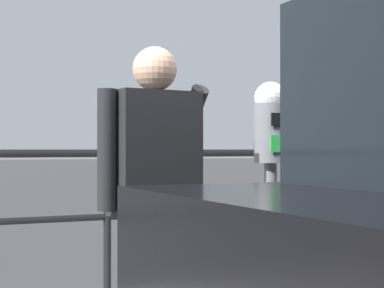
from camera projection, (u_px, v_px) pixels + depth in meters
The scene contains 3 objects.
parking_meter at pixel (271, 155), 3.56m from camera, with size 0.18×0.19×1.50m.
pedestrian_at_meter at pixel (154, 191), 3.23m from camera, with size 0.60×0.52×1.64m.
background_railing at pixel (107, 192), 5.14m from camera, with size 24.06×0.06×1.13m.
Camera 1 is at (-1.60, -2.65, 1.27)m, focal length 61.69 mm.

